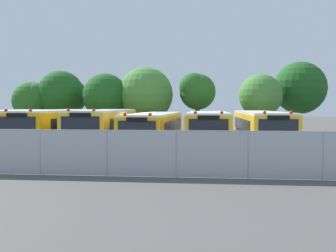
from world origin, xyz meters
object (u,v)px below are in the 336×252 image
at_px(school_bus_0, 7,127).
at_px(tree_3, 146,94).
at_px(school_bus_2, 104,128).
at_px(school_bus_5, 261,129).
at_px(tree_0, 33,99).
at_px(tree_2, 105,96).
at_px(tree_1, 64,94).
at_px(tree_5, 261,95).
at_px(school_bus_4, 208,129).
at_px(tree_6, 299,88).
at_px(school_bus_3, 155,130).
at_px(school_bus_1, 56,128).
at_px(tree_4, 196,90).

relative_size(school_bus_0, tree_3, 1.48).
xyz_separation_m(school_bus_2, school_bus_5, (10.17, 0.27, -0.05)).
bearing_deg(school_bus_5, tree_0, -29.69).
bearing_deg(school_bus_5, tree_2, -39.55).
xyz_separation_m(school_bus_5, tree_3, (-9.17, 10.82, 2.60)).
xyz_separation_m(tree_1, tree_3, (8.11, -0.52, 0.02)).
xyz_separation_m(tree_1, tree_5, (18.51, -1.85, -0.18)).
bearing_deg(tree_2, tree_5, -2.53).
distance_m(school_bus_4, tree_2, 14.13).
height_order(tree_3, tree_6, tree_6).
relative_size(school_bus_3, school_bus_4, 1.15).
distance_m(school_bus_1, tree_2, 10.58).
bearing_deg(school_bus_5, tree_6, -114.02).
bearing_deg(tree_0, tree_5, -3.61).
relative_size(tree_4, tree_6, 0.85).
relative_size(school_bus_2, tree_3, 1.56).
bearing_deg(school_bus_4, tree_6, -125.38).
distance_m(school_bus_3, school_bus_4, 3.42).
bearing_deg(school_bus_4, school_bus_0, -0.04).
height_order(school_bus_2, tree_6, tree_6).
xyz_separation_m(school_bus_0, school_bus_1, (3.43, -0.04, 0.01)).
distance_m(school_bus_0, school_bus_2, 6.74).
height_order(school_bus_2, tree_1, tree_1).
distance_m(tree_4, tree_5, 5.85).
distance_m(tree_1, tree_6, 22.27).
height_order(tree_1, tree_5, tree_1).
xyz_separation_m(school_bus_5, tree_2, (-12.90, 10.11, 2.41)).
bearing_deg(school_bus_4, tree_4, -84.73).
height_order(school_bus_1, tree_1, tree_1).
height_order(school_bus_1, school_bus_2, school_bus_2).
xyz_separation_m(tree_1, tree_2, (4.39, -1.22, -0.17)).
distance_m(school_bus_0, tree_5, 20.67).
height_order(school_bus_3, tree_2, tree_2).
distance_m(school_bus_5, tree_3, 14.42).
bearing_deg(tree_6, school_bus_4, -124.83).
bearing_deg(school_bus_1, tree_3, -112.54).
distance_m(school_bus_1, tree_3, 12.09).
bearing_deg(tree_4, school_bus_0, -138.68).
relative_size(school_bus_4, tree_5, 1.75).
distance_m(school_bus_0, tree_6, 25.18).
distance_m(school_bus_2, tree_2, 10.99).
bearing_deg(school_bus_3, tree_4, -100.09).
xyz_separation_m(school_bus_2, tree_0, (-10.00, 11.11, 2.04)).
distance_m(school_bus_5, tree_5, 9.87).
bearing_deg(tree_3, tree_5, -7.28).
xyz_separation_m(school_bus_0, tree_2, (4.01, 10.26, 2.38)).
height_order(school_bus_3, tree_0, tree_0).
bearing_deg(school_bus_1, school_bus_5, 179.62).
distance_m(tree_3, tree_6, 14.19).
xyz_separation_m(school_bus_1, tree_6, (18.45, 12.13, 3.09)).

